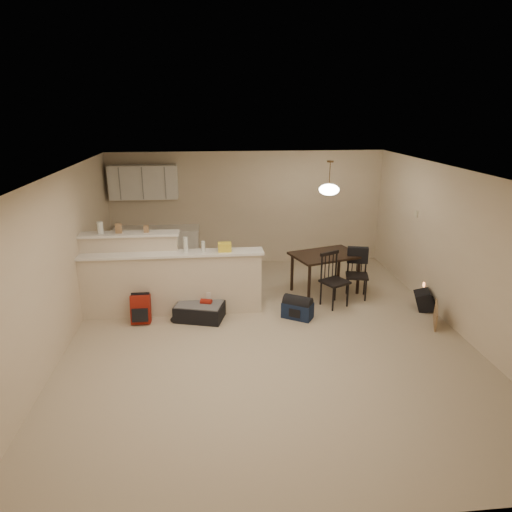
{
  "coord_description": "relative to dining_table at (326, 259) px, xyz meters",
  "views": [
    {
      "loc": [
        -0.82,
        -6.41,
        3.37
      ],
      "look_at": [
        -0.1,
        0.7,
        1.05
      ],
      "focal_mm": 32.0,
      "sensor_mm": 36.0,
      "label": 1
    }
  ],
  "objects": [
    {
      "name": "navy_duffel",
      "position": [
        -0.72,
        -1.07,
        -0.54
      ],
      "size": [
        0.56,
        0.49,
        0.27
      ],
      "primitive_type": "cube",
      "rotation": [
        0.0,
        0.0,
        -0.55
      ],
      "color": "#13203D",
      "rests_on": "ground"
    },
    {
      "name": "kitchen_counter",
      "position": [
        -3.31,
        1.63,
        -0.23
      ],
      "size": [
        1.8,
        0.6,
        0.9
      ],
      "primitive_type": "cube",
      "color": "white",
      "rests_on": "ground"
    },
    {
      "name": "thermostat",
      "position": [
        1.68,
        -0.01,
        0.82
      ],
      "size": [
        0.02,
        0.12,
        0.12
      ],
      "primitive_type": "cube",
      "color": "beige",
      "rests_on": "room"
    },
    {
      "name": "room",
      "position": [
        -1.31,
        -1.56,
        0.57
      ],
      "size": [
        7.0,
        7.02,
        2.5
      ],
      "color": "#BCAB90",
      "rests_on": "ground"
    },
    {
      "name": "bag_lump",
      "position": [
        -1.91,
        -0.66,
        0.48
      ],
      "size": [
        0.22,
        0.18,
        0.14
      ],
      "primitive_type": "cube",
      "color": "#97734E",
      "rests_on": "breakfast_bar"
    },
    {
      "name": "dining_chair_far",
      "position": [
        0.52,
        -0.32,
        -0.22
      ],
      "size": [
        0.48,
        0.47,
        0.91
      ],
      "primitive_type": null,
      "rotation": [
        0.0,
        0.0,
        -0.25
      ],
      "color": "black",
      "rests_on": "ground"
    },
    {
      "name": "dining_table",
      "position": [
        0.0,
        0.0,
        0.0
      ],
      "size": [
        1.42,
        1.16,
        0.77
      ],
      "rotation": [
        0.0,
        0.0,
        0.31
      ],
      "color": "black",
      "rests_on": "ground"
    },
    {
      "name": "small_box",
      "position": [
        -3.21,
        -0.44,
        0.77
      ],
      "size": [
        0.08,
        0.06,
        0.12
      ],
      "primitive_type": "cube",
      "color": "#97734E",
      "rests_on": "breakfast_bar"
    },
    {
      "name": "cereal_box",
      "position": [
        -3.66,
        -0.44,
        0.79
      ],
      "size": [
        0.1,
        0.07,
        0.16
      ],
      "primitive_type": "cube",
      "color": "#97734E",
      "rests_on": "breakfast_bar"
    },
    {
      "name": "bottle_b",
      "position": [
        -2.27,
        -0.66,
        0.5
      ],
      "size": [
        0.06,
        0.06,
        0.18
      ],
      "primitive_type": "cylinder",
      "color": "silver",
      "rests_on": "breakfast_bar"
    },
    {
      "name": "pendant_lamp",
      "position": [
        0.0,
        0.0,
        1.31
      ],
      "size": [
        0.36,
        0.36,
        0.62
      ],
      "color": "brown",
      "rests_on": "room"
    },
    {
      "name": "suitcase",
      "position": [
        -2.36,
        -0.95,
        -0.54
      ],
      "size": [
        0.88,
        0.7,
        0.26
      ],
      "primitive_type": "cube",
      "rotation": [
        0.0,
        0.0,
        -0.28
      ],
      "color": "black",
      "rests_on": "ground"
    },
    {
      "name": "dining_chair_near",
      "position": [
        0.02,
        -0.64,
        -0.19
      ],
      "size": [
        0.56,
        0.55,
        0.97
      ],
      "primitive_type": null,
      "rotation": [
        0.0,
        0.0,
        0.48
      ],
      "color": "black",
      "rests_on": "ground"
    },
    {
      "name": "cardboard_sheet",
      "position": [
        1.43,
        -1.62,
        -0.49
      ],
      "size": [
        0.21,
        0.45,
        0.36
      ],
      "primitive_type": "cube",
      "rotation": [
        0.0,
        0.0,
        1.16
      ],
      "color": "#97734E",
      "rests_on": "ground"
    },
    {
      "name": "jar",
      "position": [
        -3.95,
        -0.44,
        0.81
      ],
      "size": [
        0.1,
        0.1,
        0.2
      ],
      "primitive_type": "cylinder",
      "color": "silver",
      "rests_on": "breakfast_bar"
    },
    {
      "name": "black_daypack",
      "position": [
        1.54,
        -0.95,
        -0.51
      ],
      "size": [
        0.36,
        0.43,
        0.32
      ],
      "primitive_type": "cube",
      "rotation": [
        0.0,
        0.0,
        1.24
      ],
      "color": "black",
      "rests_on": "ground"
    },
    {
      "name": "red_backpack",
      "position": [
        -3.32,
        -0.98,
        -0.44
      ],
      "size": [
        0.31,
        0.2,
        0.47
      ],
      "primitive_type": "cube",
      "rotation": [
        0.0,
        0.0,
        0.01
      ],
      "color": "maroon",
      "rests_on": "ground"
    },
    {
      "name": "breakfast_bar",
      "position": [
        -3.06,
        -0.58,
        -0.07
      ],
      "size": [
        3.08,
        0.58,
        1.39
      ],
      "color": "beige",
      "rests_on": "ground"
    },
    {
      "name": "upper_cabinets",
      "position": [
        -3.51,
        1.76,
        1.22
      ],
      "size": [
        1.4,
        0.34,
        0.7
      ],
      "primitive_type": "cube",
      "color": "white",
      "rests_on": "room"
    },
    {
      "name": "bottle_a",
      "position": [
        -2.55,
        -0.66,
        0.54
      ],
      "size": [
        0.07,
        0.07,
        0.26
      ],
      "primitive_type": "cylinder",
      "color": "silver",
      "rests_on": "breakfast_bar"
    }
  ]
}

